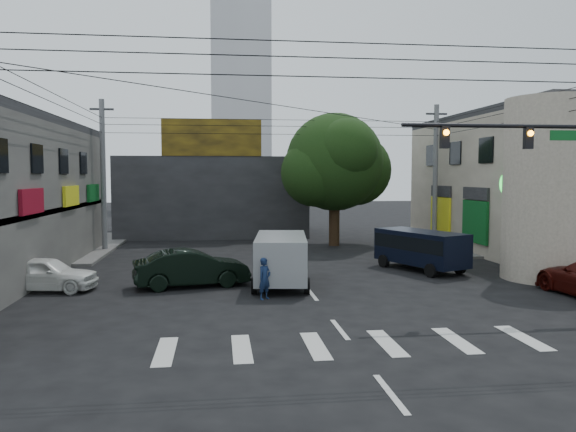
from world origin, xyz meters
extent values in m
plane|color=black|center=(0.00, 0.00, 0.00)|extent=(160.00, 160.00, 0.00)
cube|color=#514F4C|center=(18.00, 18.00, 0.07)|extent=(16.00, 16.00, 0.15)
cube|color=gray|center=(18.00, 13.00, 4.00)|extent=(14.00, 18.00, 8.00)
cylinder|color=gray|center=(11.00, 4.00, 4.00)|extent=(4.00, 4.00, 8.00)
cube|color=#232326|center=(-4.00, 26.00, 3.00)|extent=(14.00, 10.00, 6.00)
cube|color=olive|center=(-4.00, 21.10, 7.30)|extent=(7.00, 0.30, 2.60)
cube|color=silver|center=(0.00, 70.00, 22.00)|extent=(9.00, 9.00, 44.00)
cylinder|color=black|center=(4.00, 17.00, 2.20)|extent=(0.70, 0.70, 4.40)
sphere|color=black|center=(4.00, 17.00, 5.50)|extent=(6.40, 6.40, 6.40)
cylinder|color=black|center=(6.00, -1.00, 6.30)|extent=(7.00, 0.14, 0.14)
cube|color=black|center=(7.00, -1.00, 5.90)|extent=(0.28, 0.22, 0.75)
cube|color=black|center=(4.00, -1.00, 5.90)|extent=(0.28, 0.22, 0.75)
sphere|color=orange|center=(7.00, -1.14, 6.05)|extent=(0.20, 0.20, 0.20)
sphere|color=orange|center=(4.00, -1.14, 6.05)|extent=(0.20, 0.20, 0.20)
cube|color=#0C551E|center=(8.50, -1.00, 6.00)|extent=(1.40, 0.06, 0.35)
cylinder|color=#59595B|center=(-10.50, 16.00, 4.60)|extent=(0.32, 0.32, 9.20)
cylinder|color=#59595B|center=(10.50, 16.00, 4.60)|extent=(0.32, 0.32, 9.20)
imported|color=black|center=(-4.71, 4.18, 0.78)|extent=(3.51, 5.37, 1.56)
imported|color=white|center=(-10.50, 4.00, 0.70)|extent=(2.79, 4.55, 1.39)
imported|color=#142346|center=(-1.89, 1.42, 0.78)|extent=(0.94, 0.93, 1.56)
camera|label=1|loc=(-3.58, -19.21, 4.61)|focal=35.00mm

